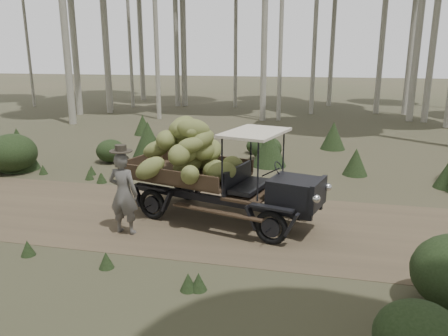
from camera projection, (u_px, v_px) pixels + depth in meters
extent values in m
plane|color=#473D2B|center=(161.00, 217.00, 10.02)|extent=(120.00, 120.00, 0.00)
cube|color=brown|center=(161.00, 216.00, 10.02)|extent=(70.00, 4.00, 0.01)
cube|color=black|center=(294.00, 191.00, 8.89)|extent=(1.12, 1.09, 0.51)
cube|color=black|center=(318.00, 194.00, 8.66)|extent=(0.33, 0.92, 0.57)
cube|color=black|center=(237.00, 178.00, 9.46)|extent=(0.41, 1.27, 0.51)
cube|color=#38281C|center=(187.00, 175.00, 10.07)|extent=(2.93, 2.29, 0.07)
cube|color=#38281C|center=(205.00, 160.00, 10.73)|extent=(2.51, 0.73, 0.30)
cube|color=#38281C|center=(166.00, 176.00, 9.31)|extent=(2.51, 0.73, 0.30)
cube|color=#38281C|center=(142.00, 161.00, 10.61)|extent=(0.49, 1.62, 0.30)
cube|color=beige|center=(255.00, 132.00, 9.01)|extent=(1.44, 1.79, 0.06)
cube|color=black|center=(231.00, 191.00, 10.02)|extent=(4.12, 1.21, 0.17)
cube|color=black|center=(216.00, 200.00, 9.42)|extent=(4.12, 1.21, 0.17)
torus|color=black|center=(296.00, 205.00, 9.75)|extent=(0.71, 0.31, 0.70)
torus|color=black|center=(271.00, 228.00, 8.49)|extent=(0.71, 0.31, 0.70)
torus|color=black|center=(188.00, 187.00, 11.05)|extent=(0.71, 0.31, 0.70)
torus|color=black|center=(152.00, 204.00, 9.79)|extent=(0.71, 0.31, 0.70)
sphere|color=beige|center=(328.00, 187.00, 8.97)|extent=(0.17, 0.17, 0.17)
sphere|color=beige|center=(316.00, 199.00, 8.26)|extent=(0.17, 0.17, 0.17)
ellipsoid|color=olive|center=(233.00, 165.00, 9.80)|extent=(0.62, 0.87, 0.63)
ellipsoid|color=olive|center=(156.00, 149.00, 10.08)|extent=(0.77, 0.44, 0.58)
ellipsoid|color=olive|center=(181.00, 137.00, 10.31)|extent=(0.80, 0.86, 0.52)
ellipsoid|color=olive|center=(194.00, 131.00, 9.71)|extent=(0.47, 0.68, 0.37)
ellipsoid|color=olive|center=(221.00, 172.00, 9.21)|extent=(0.77, 0.49, 0.57)
ellipsoid|color=olive|center=(187.00, 154.00, 9.66)|extent=(0.57, 0.67, 0.41)
ellipsoid|color=olive|center=(203.00, 139.00, 9.71)|extent=(0.67, 0.87, 0.57)
ellipsoid|color=olive|center=(183.00, 127.00, 9.94)|extent=(0.80, 0.98, 0.69)
ellipsoid|color=olive|center=(216.00, 172.00, 9.61)|extent=(0.61, 0.90, 0.63)
ellipsoid|color=olive|center=(179.00, 155.00, 9.42)|extent=(0.63, 0.78, 0.63)
ellipsoid|color=olive|center=(187.00, 138.00, 9.99)|extent=(0.83, 0.54, 0.64)
ellipsoid|color=olive|center=(193.00, 129.00, 9.68)|extent=(0.96, 0.83, 0.61)
ellipsoid|color=olive|center=(204.00, 161.00, 10.34)|extent=(0.70, 0.51, 0.43)
ellipsoid|color=olive|center=(212.00, 150.00, 10.11)|extent=(0.49, 0.79, 0.64)
ellipsoid|color=olive|center=(167.00, 140.00, 9.81)|extent=(0.48, 0.67, 0.52)
ellipsoid|color=olive|center=(186.00, 131.00, 9.82)|extent=(0.78, 0.87, 0.59)
ellipsoid|color=olive|center=(216.00, 171.00, 9.67)|extent=(0.66, 0.46, 0.51)
ellipsoid|color=olive|center=(203.00, 151.00, 9.84)|extent=(0.72, 0.73, 0.46)
ellipsoid|color=olive|center=(190.00, 145.00, 9.48)|extent=(0.75, 0.64, 0.45)
ellipsoid|color=olive|center=(179.00, 130.00, 9.81)|extent=(0.74, 0.75, 0.51)
ellipsoid|color=olive|center=(187.00, 165.00, 10.01)|extent=(0.93, 0.81, 0.65)
ellipsoid|color=olive|center=(150.00, 168.00, 9.40)|extent=(0.90, 0.71, 0.70)
ellipsoid|color=olive|center=(190.00, 175.00, 8.95)|extent=(0.62, 0.84, 0.65)
imported|color=#55524D|center=(124.00, 193.00, 8.91)|extent=(0.67, 0.47, 1.73)
cylinder|color=#2D2820|center=(121.00, 151.00, 8.68)|extent=(0.50, 0.50, 0.02)
cylinder|color=#2D2820|center=(121.00, 148.00, 8.67)|extent=(0.25, 0.25, 0.14)
cone|color=#233319|center=(448.00, 174.00, 12.04)|extent=(0.72, 0.72, 0.80)
cone|color=#233319|center=(143.00, 125.00, 19.82)|extent=(0.83, 0.83, 0.92)
ellipsoid|color=#233319|center=(12.00, 153.00, 13.60)|extent=(1.50, 1.50, 1.20)
ellipsoid|color=#233319|center=(266.00, 148.00, 15.07)|extent=(1.06, 1.06, 0.85)
cone|color=#233319|center=(333.00, 136.00, 16.87)|extent=(0.96, 0.96, 1.06)
cone|color=#233319|center=(18.00, 149.00, 13.91)|extent=(1.21, 1.21, 1.35)
cone|color=#233319|center=(269.00, 147.00, 14.35)|extent=(1.14, 1.14, 1.27)
cone|color=#233319|center=(20.00, 156.00, 14.65)|extent=(0.52, 0.52, 0.58)
cone|color=#233319|center=(356.00, 162.00, 13.32)|extent=(0.76, 0.76, 0.84)
ellipsoid|color=#233319|center=(111.00, 151.00, 14.87)|extent=(0.97, 0.97, 0.78)
cone|color=#233319|center=(148.00, 140.00, 15.43)|extent=(1.18, 1.18, 1.31)
cone|color=#233319|center=(170.00, 147.00, 16.17)|extent=(0.47, 0.47, 0.52)
ellipsoid|color=#233319|center=(255.00, 146.00, 16.21)|extent=(0.68, 0.68, 0.54)
cone|color=#233319|center=(28.00, 248.00, 8.08)|extent=(0.27, 0.27, 0.30)
cone|color=#233319|center=(43.00, 170.00, 13.47)|extent=(0.27, 0.27, 0.30)
cone|color=#233319|center=(101.00, 178.00, 12.58)|extent=(0.27, 0.27, 0.30)
cone|color=#233319|center=(106.00, 260.00, 7.61)|extent=(0.27, 0.27, 0.30)
cone|color=#233319|center=(91.00, 170.00, 13.39)|extent=(0.27, 0.27, 0.30)
cone|color=#233319|center=(188.00, 282.00, 6.89)|extent=(0.27, 0.27, 0.30)
cone|color=#233319|center=(215.00, 185.00, 11.86)|extent=(0.27, 0.27, 0.30)
cone|color=#233319|center=(199.00, 281.00, 6.90)|extent=(0.27, 0.27, 0.30)
cone|color=#233319|center=(241.00, 179.00, 12.42)|extent=(0.27, 0.27, 0.30)
cone|color=#233319|center=(286.00, 189.00, 11.59)|extent=(0.27, 0.27, 0.30)
cone|color=#233319|center=(124.00, 173.00, 13.05)|extent=(0.27, 0.27, 0.30)
cone|color=#233319|center=(183.00, 179.00, 12.46)|extent=(0.27, 0.27, 0.30)
cone|color=#233319|center=(136.00, 174.00, 13.00)|extent=(0.27, 0.27, 0.30)
cone|color=#233319|center=(89.00, 175.00, 12.91)|extent=(0.27, 0.27, 0.30)
cone|color=#233319|center=(102.00, 178.00, 12.58)|extent=(0.27, 0.27, 0.30)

